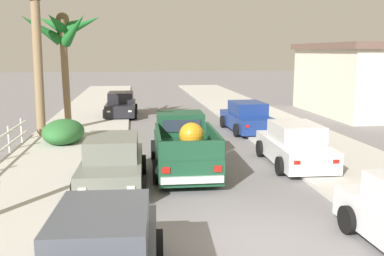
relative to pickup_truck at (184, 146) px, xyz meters
The scene contains 13 objects.
ground_plane 6.18m from the pickup_truck, 82.42° to the right, with size 160.00×160.00×0.00m, color slate.
sidewalk_left 7.35m from the pickup_truck, 125.97° to the left, with size 4.60×60.00×0.12m, color beige.
sidewalk_right 8.40m from the pickup_truck, 45.03° to the left, with size 4.60×60.00×0.12m, color beige.
curb_left 6.87m from the pickup_truck, 119.84° to the left, with size 0.16×60.00×0.10m, color silver.
curb_right 7.79m from the pickup_truck, 49.74° to the left, with size 0.16×60.00×0.10m, color silver.
pickup_truck is the anchor object (origin of this frame).
car_left_near 7.76m from the pickup_truck, 58.56° to the left, with size 2.17×4.32×1.54m.
car_right_near 4.04m from the pickup_truck, ahead, with size 2.14×4.31×1.54m.
car_left_mid 13.01m from the pickup_truck, 101.05° to the left, with size 2.09×4.29×1.54m.
car_right_mid 2.90m from the pickup_truck, 144.84° to the right, with size 2.11×4.30×1.54m.
palm_tree_right_fore 10.38m from the pickup_truck, 122.42° to the left, with size 4.08×3.72×6.02m.
roadside_house 18.76m from the pickup_truck, 39.03° to the left, with size 9.10×9.48×4.59m.
hedge_bush 6.76m from the pickup_truck, 135.38° to the left, with size 1.80×2.80×1.10m, color #2D6B33.
Camera 1 is at (-2.50, -8.40, 4.07)m, focal length 40.04 mm.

